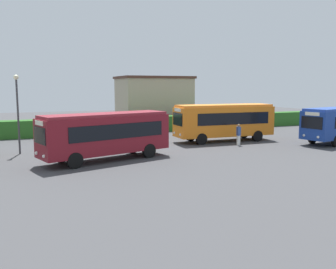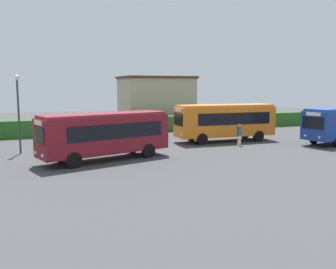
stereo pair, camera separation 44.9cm
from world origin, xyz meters
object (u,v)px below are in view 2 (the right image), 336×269
(bus_orange, at_px, (225,120))
(lamppost, at_px, (18,105))
(bus_maroon, at_px, (105,133))
(person_center, at_px, (239,134))

(bus_orange, bearing_deg, lamppost, 0.74)
(bus_maroon, bearing_deg, lamppost, -57.26)
(person_center, bearing_deg, bus_orange, -76.55)
(bus_maroon, height_order, bus_orange, bus_orange)
(bus_orange, height_order, lamppost, lamppost)
(person_center, relative_size, lamppost, 0.31)
(lamppost, bearing_deg, bus_orange, -0.47)
(bus_orange, xyz_separation_m, person_center, (-0.02, -2.48, -0.96))
(bus_maroon, bearing_deg, person_center, 173.87)
(bus_maroon, distance_m, bus_orange, 12.70)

